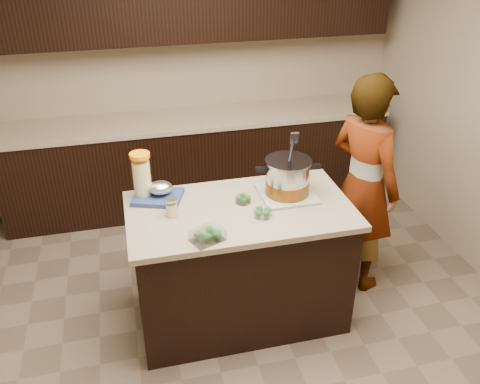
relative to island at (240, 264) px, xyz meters
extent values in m
plane|color=brown|center=(0.00, 0.00, -0.45)|extent=(4.00, 4.00, 0.00)
cube|color=tan|center=(0.00, 2.00, 0.90)|extent=(4.00, 0.04, 2.70)
cube|color=black|center=(0.00, 1.70, -0.02)|extent=(3.60, 0.60, 0.86)
cube|color=tan|center=(0.00, 1.70, 0.43)|extent=(3.60, 0.63, 0.04)
cube|color=black|center=(0.00, 0.00, -0.02)|extent=(1.40, 0.75, 0.86)
cube|color=tan|center=(0.00, 0.00, 0.43)|extent=(1.46, 0.81, 0.04)
cube|color=#5E8157|center=(0.35, 0.09, 0.46)|extent=(0.36, 0.36, 0.02)
cylinder|color=#B7B7BC|center=(0.35, 0.09, 0.58)|extent=(0.32, 0.32, 0.23)
cylinder|color=brown|center=(0.35, 0.09, 0.51)|extent=(0.32, 0.32, 0.09)
cylinder|color=#B7B7BC|center=(0.35, 0.09, 0.70)|extent=(0.34, 0.34, 0.02)
cube|color=black|center=(0.17, 0.11, 0.65)|extent=(0.08, 0.04, 0.03)
cube|color=black|center=(0.53, 0.07, 0.65)|extent=(0.08, 0.04, 0.03)
cylinder|color=black|center=(0.35, 0.06, 0.77)|extent=(0.04, 0.12, 0.28)
cylinder|color=#EAE18F|center=(-0.59, 0.29, 0.58)|extent=(0.15, 0.15, 0.26)
cylinder|color=white|center=(-0.59, 0.29, 0.60)|extent=(0.17, 0.17, 0.30)
cylinder|color=#FF9305|center=(-0.59, 0.29, 0.76)|extent=(0.17, 0.17, 0.02)
cylinder|color=#EAE18F|center=(-0.44, 0.01, 0.49)|extent=(0.08, 0.08, 0.09)
cylinder|color=white|center=(-0.44, 0.01, 0.50)|extent=(0.09, 0.09, 0.11)
cylinder|color=silver|center=(-0.44, 0.01, 0.57)|extent=(0.10, 0.10, 0.02)
cylinder|color=silver|center=(0.04, 0.07, 0.47)|extent=(0.14, 0.14, 0.05)
cylinder|color=silver|center=(0.12, -0.13, 0.47)|extent=(0.12, 0.12, 0.05)
cube|color=silver|center=(-0.27, -0.31, 0.48)|extent=(0.23, 0.20, 0.07)
cube|color=navy|center=(-0.50, 0.25, 0.46)|extent=(0.38, 0.34, 0.03)
ellipsoid|color=silver|center=(-0.48, 0.25, 0.52)|extent=(0.16, 0.13, 0.09)
imported|color=gray|center=(0.98, 0.22, 0.38)|extent=(0.60, 0.71, 1.67)
camera|label=1|loc=(-0.67, -2.73, 2.14)|focal=38.00mm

